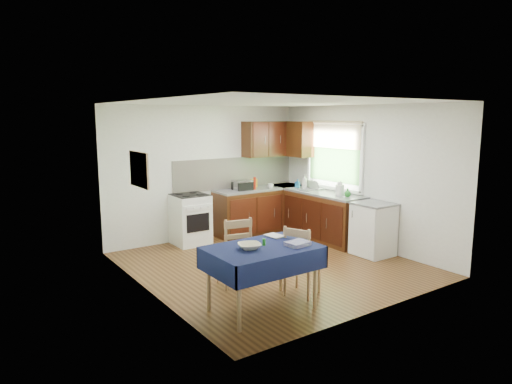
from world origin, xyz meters
TOP-DOWN VIEW (x-y plane):
  - floor at (0.00, 0.00)m, footprint 4.20×4.20m
  - ceiling at (0.00, 0.00)m, footprint 4.00×4.20m
  - wall_back at (0.00, 2.10)m, footprint 4.00×0.02m
  - wall_front at (0.00, -2.10)m, footprint 4.00×0.02m
  - wall_left at (-2.00, 0.00)m, footprint 0.02×4.20m
  - wall_right at (2.00, 0.00)m, footprint 0.02×4.20m
  - base_cabinets at (1.36, 1.26)m, footprint 1.90×2.30m
  - worktop_back at (1.05, 1.80)m, footprint 1.90×0.60m
  - worktop_right at (1.70, 0.65)m, footprint 0.60×1.70m
  - worktop_corner at (1.70, 1.80)m, footprint 0.60×0.60m
  - splashback at (0.65, 2.08)m, footprint 2.70×0.02m
  - upper_cabinets at (1.52, 1.80)m, footprint 1.20×0.85m
  - stove at (-0.50, 1.80)m, footprint 0.60×0.61m
  - window at (1.97, 0.70)m, footprint 0.04×1.48m
  - fridge at (1.70, -0.55)m, footprint 0.58×0.60m
  - corkboard at (-1.97, 0.30)m, footprint 0.04×0.62m
  - dining_table at (-1.10, -1.29)m, footprint 1.29×0.87m
  - chair_far at (-0.96, -0.45)m, footprint 0.51×0.51m
  - chair_near at (-0.44, -1.22)m, footprint 0.54×0.54m
  - toaster at (0.57, 1.74)m, footprint 0.25×0.16m
  - sandwich_press at (0.61, 1.77)m, footprint 0.33×0.29m
  - sauce_bottle at (0.84, 1.68)m, footprint 0.05×0.05m
  - yellow_packet at (0.99, 1.93)m, footprint 0.13×0.09m
  - dish_rack at (1.73, 1.03)m, footprint 0.40×0.31m
  - kettle at (1.70, 0.25)m, footprint 0.15×0.15m
  - cup at (1.19, 1.64)m, footprint 0.13×0.13m
  - soap_bottle_a at (1.63, 1.13)m, footprint 0.12×0.12m
  - soap_bottle_b at (1.68, 1.40)m, footprint 0.10×0.10m
  - soap_bottle_c at (1.71, 0.07)m, footprint 0.16×0.16m
  - plate_bowl at (-1.28, -1.28)m, footprint 0.34×0.34m
  - book at (-0.79, -1.01)m, footprint 0.20×0.26m
  - spice_jar at (-1.05, -1.25)m, footprint 0.04×0.04m
  - tea_towel at (-0.72, -1.48)m, footprint 0.29×0.24m

SIDE VIEW (x-z plane):
  - floor at x=0.00m, z-range 0.00..0.00m
  - base_cabinets at x=1.36m, z-range 0.00..0.86m
  - fridge at x=1.70m, z-range 0.00..0.88m
  - stove at x=-0.50m, z-range 0.00..0.92m
  - chair_near at x=-0.44m, z-range 0.03..0.95m
  - chair_far at x=-0.96m, z-range 0.03..1.00m
  - dining_table at x=-1.10m, z-range 0.28..1.06m
  - book at x=-0.79m, z-range 0.78..0.80m
  - tea_towel at x=-0.72m, z-range 0.78..0.83m
  - plate_bowl at x=-1.28m, z-range 0.78..0.84m
  - spice_jar at x=-1.05m, z-range 0.78..0.86m
  - worktop_back at x=1.05m, z-range 0.86..0.90m
  - worktop_right at x=1.70m, z-range 0.86..0.90m
  - worktop_corner at x=1.70m, z-range 0.86..0.90m
  - dish_rack at x=1.73m, z-range 0.83..1.02m
  - cup at x=1.19m, z-range 0.90..0.99m
  - soap_bottle_c at x=1.71m, z-range 0.90..1.05m
  - yellow_packet at x=0.99m, z-range 0.90..1.06m
  - soap_bottle_b at x=1.68m, z-range 0.90..1.07m
  - toaster at x=0.57m, z-range 0.89..1.09m
  - sandwich_press at x=0.61m, z-range 0.90..1.09m
  - kettle at x=1.70m, z-range 0.89..1.14m
  - sauce_bottle at x=0.84m, z-range 0.90..1.14m
  - soap_bottle_a at x=1.63m, z-range 0.90..1.19m
  - splashback at x=0.65m, z-range 0.90..1.50m
  - wall_back at x=0.00m, z-range 0.00..2.50m
  - wall_front at x=0.00m, z-range 0.00..2.50m
  - wall_left at x=-2.00m, z-range 0.00..2.50m
  - wall_right at x=2.00m, z-range 0.00..2.50m
  - corkboard at x=-1.97m, z-range 1.36..1.83m
  - window at x=1.97m, z-range 1.02..2.28m
  - upper_cabinets at x=1.52m, z-range 1.50..2.20m
  - ceiling at x=0.00m, z-range 2.49..2.51m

